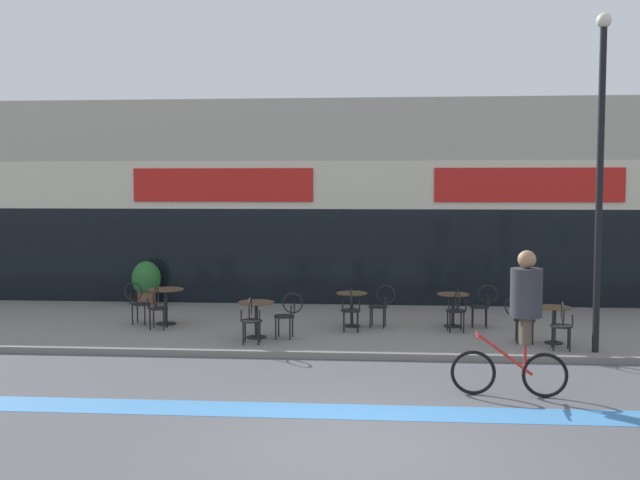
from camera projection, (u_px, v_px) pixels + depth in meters
ground_plane at (365, 448)px, 8.82m from camera, size 120.00×120.00×0.00m
sidewalk_slab at (371, 328)px, 16.03m from camera, size 40.00×5.50×0.12m
storefront_facade at (374, 203)px, 20.53m from camera, size 40.00×4.06×5.27m
bike_lane_stripe at (367, 412)px, 10.22m from camera, size 36.00×0.70×0.01m
bistro_table_0 at (166, 299)px, 16.06m from camera, size 0.77×0.77×0.77m
bistro_table_1 at (256, 312)px, 14.63m from camera, size 0.71×0.71×0.71m
bistro_table_2 at (352, 303)px, 15.80m from camera, size 0.66×0.66×0.72m
bistro_table_3 at (453, 303)px, 15.77m from camera, size 0.67×0.67×0.71m
bistro_table_4 at (554, 318)px, 14.09m from camera, size 0.61×0.61×0.70m
cafe_chair_0_near at (157, 305)px, 15.44m from camera, size 0.42×0.58×0.90m
cafe_chair_0_side at (137, 300)px, 16.12m from camera, size 0.59×0.43×0.90m
cafe_chair_1_near at (251, 317)px, 14.00m from camera, size 0.42×0.58×0.90m
cafe_chair_1_side at (288, 312)px, 14.57m from camera, size 0.59×0.43×0.90m
cafe_chair_2_near at (351, 307)px, 15.18m from camera, size 0.43×0.59×0.90m
cafe_chair_2_side at (381, 303)px, 15.74m from camera, size 0.60×0.45×0.90m
cafe_chair_3_near at (456, 307)px, 15.14m from camera, size 0.43×0.59×0.90m
cafe_chair_3_side at (483, 303)px, 15.71m from camera, size 0.59×0.43×0.90m
cafe_chair_4_near at (562, 322)px, 13.47m from camera, size 0.45×0.60×0.90m
cafe_chair_4_side at (520, 316)px, 14.15m from camera, size 0.59×0.44×0.90m
planter_pot at (146, 281)px, 18.73m from camera, size 0.72×0.72×1.10m
lamp_post at (600, 162)px, 13.17m from camera, size 0.26×0.26×5.97m
cyclist_1 at (523, 310)px, 10.89m from camera, size 1.69×0.54×2.16m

